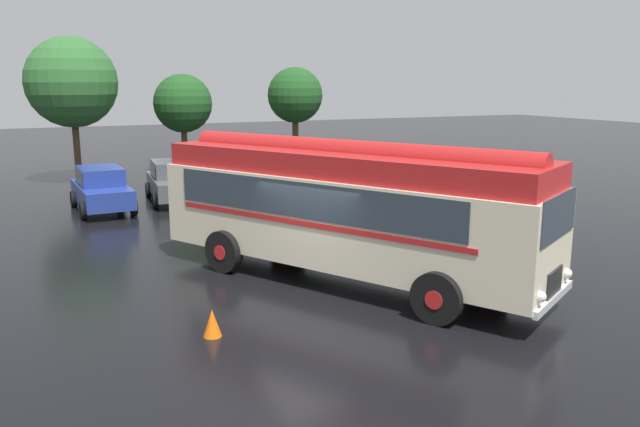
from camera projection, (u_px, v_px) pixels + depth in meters
ground_plane at (319, 290)px, 14.73m from camera, size 120.00×120.00×0.00m
vintage_bus at (346, 205)px, 15.12m from camera, size 7.08×9.99×3.49m
car_near_left at (101, 189)px, 23.61m from camera, size 2.16×4.30×1.66m
car_mid_left at (173, 181)px, 25.49m from camera, size 2.17×4.30×1.66m
car_mid_right at (236, 180)px, 25.65m from camera, size 2.33×4.37×1.66m
car_far_right at (305, 174)px, 27.27m from camera, size 2.22×4.32×1.66m
tree_left_of_centre at (70, 81)px, 29.36m from camera, size 4.25×4.25×6.92m
tree_centre at (183, 102)px, 32.88m from camera, size 3.07×3.07×5.23m
tree_right_of_centre at (294, 95)px, 35.11m from camera, size 3.10×3.10×5.63m
traffic_cone at (212, 323)px, 12.03m from camera, size 0.36×0.36×0.55m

